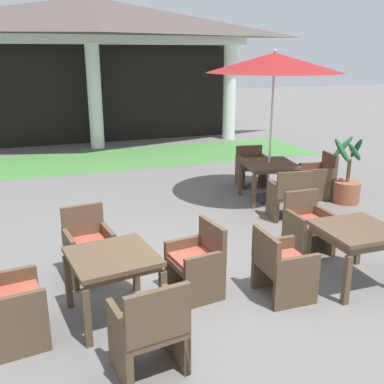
% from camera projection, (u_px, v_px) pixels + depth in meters
% --- Properties ---
extents(ground_plane, '(60.00, 60.00, 0.00)m').
position_uv_depth(ground_plane, '(204.00, 286.00, 5.51)').
color(ground_plane, slate).
extents(background_pavilion, '(9.99, 2.72, 4.30)m').
position_uv_depth(background_pavilion, '(90.00, 32.00, 12.79)').
color(background_pavilion, white).
rests_on(background_pavilion, ground).
extents(lawn_strip, '(11.79, 2.66, 0.01)m').
position_uv_depth(lawn_strip, '(107.00, 159.00, 12.10)').
color(lawn_strip, '#47843D').
rests_on(lawn_strip, ground).
extents(patio_table_near_foreground, '(0.99, 0.99, 0.73)m').
position_uv_depth(patio_table_near_foreground, '(113.00, 263.00, 4.71)').
color(patio_table_near_foreground, brown).
rests_on(patio_table_near_foreground, ground).
extents(patio_chair_near_foreground_west, '(0.58, 0.67, 0.85)m').
position_uv_depth(patio_chair_near_foreground_west, '(13.00, 305.00, 4.33)').
color(patio_chair_near_foreground_west, brown).
rests_on(patio_chair_near_foreground_west, ground).
extents(patio_chair_near_foreground_south, '(0.67, 0.59, 0.93)m').
position_uv_depth(patio_chair_near_foreground_south, '(150.00, 331.00, 3.91)').
color(patio_chair_near_foreground_south, brown).
rests_on(patio_chair_near_foreground_south, ground).
extents(patio_chair_near_foreground_east, '(0.60, 0.65, 0.87)m').
position_uv_depth(patio_chair_near_foreground_east, '(197.00, 262.00, 5.23)').
color(patio_chair_near_foreground_east, brown).
rests_on(patio_chair_near_foreground_east, ground).
extents(patio_chair_near_foreground_north, '(0.62, 0.62, 0.91)m').
position_uv_depth(patio_chair_near_foreground_north, '(88.00, 247.00, 5.64)').
color(patio_chair_near_foreground_north, brown).
rests_on(patio_chair_near_foreground_north, ground).
extents(patio_table_mid_left, '(1.07, 1.07, 0.76)m').
position_uv_depth(patio_table_mid_left, '(269.00, 167.00, 8.58)').
color(patio_table_mid_left, brown).
rests_on(patio_table_mid_left, ground).
extents(patio_umbrella_mid_left, '(2.49, 2.49, 2.84)m').
position_uv_depth(patio_umbrella_mid_left, '(274.00, 64.00, 8.01)').
color(patio_umbrella_mid_left, '#2D2D2D').
rests_on(patio_umbrella_mid_left, ground).
extents(patio_chair_mid_left_south, '(0.70, 0.58, 0.89)m').
position_uv_depth(patio_chair_mid_left_south, '(289.00, 196.00, 7.66)').
color(patio_chair_mid_left_south, brown).
rests_on(patio_chair_mid_left_south, ground).
extents(patio_chair_mid_left_east, '(0.64, 0.66, 0.89)m').
position_uv_depth(patio_chair_mid_left_east, '(318.00, 177.00, 8.84)').
color(patio_chair_mid_left_east, brown).
rests_on(patio_chair_mid_left_east, ground).
extents(patio_chair_mid_left_north, '(0.68, 0.63, 0.84)m').
position_uv_depth(patio_chair_mid_left_north, '(252.00, 167.00, 9.63)').
color(patio_chair_mid_left_north, brown).
rests_on(patio_chair_mid_left_north, ground).
extents(patio_table_mid_right, '(0.88, 0.88, 0.74)m').
position_uv_depth(patio_table_mid_right, '(356.00, 236.00, 5.42)').
color(patio_table_mid_right, brown).
rests_on(patio_table_mid_right, ground).
extents(patio_chair_mid_right_west, '(0.57, 0.61, 0.83)m').
position_uv_depth(patio_chair_mid_right_west, '(282.00, 266.00, 5.18)').
color(patio_chair_mid_right_west, brown).
rests_on(patio_chair_mid_right_west, ground).
extents(patio_chair_mid_right_north, '(0.56, 0.57, 0.85)m').
position_uv_depth(patio_chair_mid_right_north, '(308.00, 225.00, 6.41)').
color(patio_chair_mid_right_north, brown).
rests_on(patio_chair_mid_right_north, ground).
extents(potted_palm_right_edge, '(0.53, 0.54, 1.28)m').
position_uv_depth(potted_palm_right_edge, '(347.00, 185.00, 8.54)').
color(potted_palm_right_edge, '#995638').
rests_on(potted_palm_right_edge, ground).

